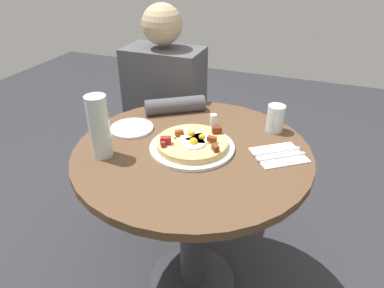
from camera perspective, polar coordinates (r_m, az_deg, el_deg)
name	(u,v)px	position (r m, az deg, el deg)	size (l,w,h in m)	color
ground_plane	(192,281)	(1.76, 0.01, -21.38)	(6.00, 6.00, 0.00)	#2D2D33
dining_table	(192,186)	(1.37, 0.01, -6.88)	(0.86, 0.86, 0.72)	brown
person_seated	(166,127)	(1.89, -4.18, 2.73)	(0.48, 0.47, 1.14)	#2D2D33
pizza_plate	(192,148)	(1.26, -0.01, -0.60)	(0.31, 0.31, 0.01)	silver
breakfast_pizza	(192,143)	(1.25, 0.04, 0.20)	(0.26, 0.26, 0.05)	#DDB66D
bread_plate	(132,128)	(1.42, -9.74, 2.54)	(0.17, 0.17, 0.01)	white
napkin	(279,155)	(1.27, 13.91, -1.74)	(0.17, 0.14, 0.00)	white
fork	(281,157)	(1.25, 14.31, -1.98)	(0.18, 0.01, 0.01)	silver
knife	(277,151)	(1.28, 13.56, -1.15)	(0.18, 0.01, 0.01)	silver
water_glass	(276,118)	(1.41, 13.40, 4.08)	(0.07, 0.07, 0.11)	silver
water_bottle	(99,127)	(1.22, -14.84, 2.72)	(0.07, 0.07, 0.22)	silver
salt_shaker	(213,120)	(1.42, 3.49, 3.86)	(0.03, 0.03, 0.05)	white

